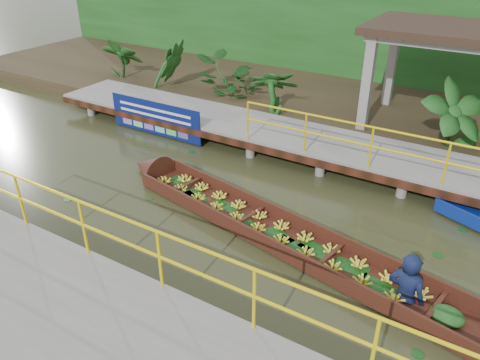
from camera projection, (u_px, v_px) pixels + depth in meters
The scene contains 9 objects.
ground at pixel (227, 214), 10.07m from camera, with size 80.00×80.00×0.00m, color #30351A.
land_strip at pixel (349, 104), 15.58m from camera, with size 30.00×8.00×0.45m, color #2F2317.
far_dock at pixel (297, 139), 12.40m from camera, with size 16.00×2.06×1.66m.
near_dock at pixel (121, 360), 6.32m from camera, with size 18.00×2.40×1.73m.
pavilion at pixel (455, 42), 12.06m from camera, with size 4.40×3.00×3.00m.
foliage_backdrop at pixel (379, 36), 16.60m from camera, with size 30.00×0.80×4.00m, color #184616.
vendor_boat at pixel (303, 240), 8.79m from camera, with size 9.59×2.75×2.20m.
blue_banner at pixel (155, 118), 13.51m from camera, with size 3.21×0.04×1.00m.
tropical_plants at pixel (272, 87), 14.31m from camera, with size 14.04×1.04×1.30m.
Camera 1 is at (4.65, -7.10, 5.47)m, focal length 35.00 mm.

